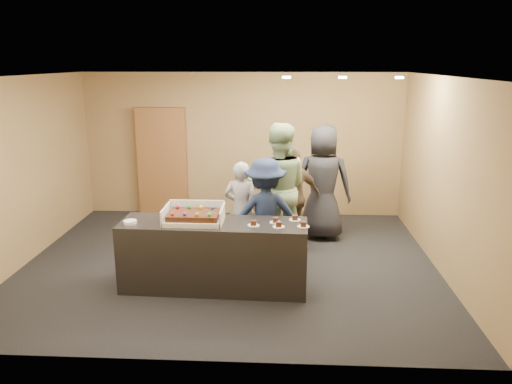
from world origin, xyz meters
The scene contains 17 objects.
room centered at (0.00, 0.00, 1.35)m, with size 6.04×6.00×2.70m.
serving_counter centered at (-0.12, -0.82, 0.45)m, with size 2.40×0.70×0.90m, color black.
storage_cabinet centered at (-1.54, 2.41, 1.03)m, with size 0.93×0.15×2.06m, color brown.
cake_box centered at (-0.36, -0.79, 0.95)m, with size 0.75×0.52×0.22m.
sheet_cake centered at (-0.36, -0.82, 1.00)m, with size 0.64×0.44×0.12m.
plate_stack centered at (-1.16, -0.93, 0.92)m, with size 0.17×0.17×0.04m, color white.
slice_a centered at (0.41, -0.92, 0.92)m, with size 0.15×0.15×0.07m.
slice_b centered at (0.68, -0.79, 0.92)m, with size 0.15×0.15×0.07m.
slice_c centered at (0.72, -0.96, 0.92)m, with size 0.15×0.15×0.07m.
slice_d centered at (0.93, -0.67, 0.92)m, with size 0.15×0.15×0.07m.
slice_e centered at (1.03, -0.94, 0.92)m, with size 0.15×0.15×0.07m.
person_server_grey centered at (0.15, 0.31, 0.74)m, with size 0.54×0.35×1.47m, color #A6A6AB.
person_sage_man centered at (0.69, 0.55, 1.01)m, with size 0.98×0.76×2.01m, color #8DA677.
person_navy_man centered at (0.52, -0.12, 0.80)m, with size 1.04×0.60×1.60m, color #1B2846.
person_brown_extra centered at (0.93, 0.81, 0.80)m, with size 0.94×0.39×1.61m, color brown.
person_dark_suit centered at (1.43, 1.20, 0.96)m, with size 0.93×0.61×1.91m, color black.
ceiling_spotlights centered at (1.60, 0.50, 2.67)m, with size 1.72×0.12×0.03m.
Camera 1 is at (0.75, -6.85, 2.91)m, focal length 35.00 mm.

